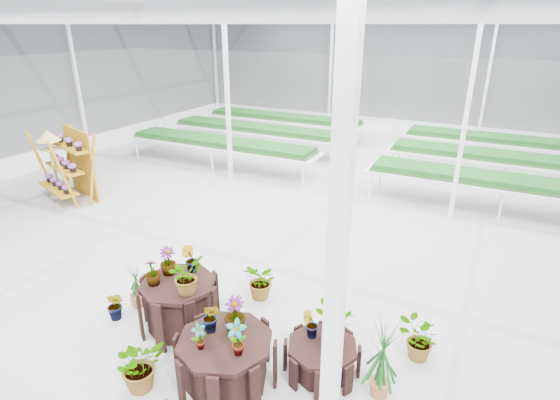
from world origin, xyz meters
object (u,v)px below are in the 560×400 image
at_px(shelf_rack, 66,166).
at_px(bird_table, 53,165).
at_px(plinth_tall, 180,305).
at_px(plinth_low, 322,358).
at_px(plinth_mid, 226,361).

xyz_separation_m(shelf_rack, bird_table, (-0.37, -0.07, 0.00)).
height_order(plinth_tall, plinth_low, plinth_tall).
relative_size(plinth_tall, plinth_low, 1.20).
bearing_deg(plinth_mid, bird_table, 155.68).
bearing_deg(shelf_rack, plinth_mid, -7.57).
bearing_deg(plinth_mid, plinth_low, 34.99).
xyz_separation_m(plinth_tall, bird_table, (-6.21, 2.75, 0.50)).
distance_m(plinth_tall, plinth_mid, 1.34).
xyz_separation_m(plinth_low, shelf_rack, (-8.04, 2.72, 0.67)).
height_order(plinth_low, bird_table, bird_table).
height_order(plinth_tall, shelf_rack, shelf_rack).
bearing_deg(bird_table, plinth_mid, -3.21).
distance_m(plinth_mid, plinth_low, 1.23).
bearing_deg(plinth_tall, plinth_mid, -26.57).
bearing_deg(shelf_rack, bird_table, -150.31).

